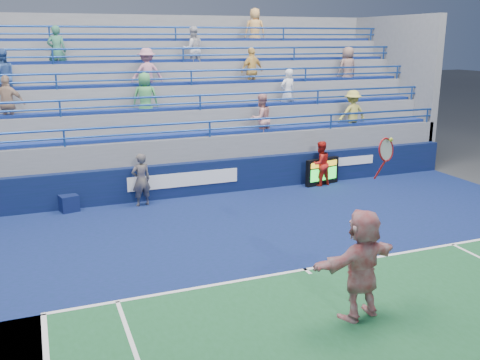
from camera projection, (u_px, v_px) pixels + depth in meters
name	position (u px, v px, depth m)	size (l,w,h in m)	color
ground	(305.00, 270.00, 11.79)	(120.00, 120.00, 0.00)	#333538
sponsor_wall	(212.00, 177.00, 17.50)	(18.00, 0.32, 1.10)	#091936
bleacher_stand	(181.00, 129.00, 20.64)	(18.00, 5.60, 6.13)	slate
serve_speed_board	(322.00, 172.00, 18.52)	(1.37, 0.42, 0.95)	black
judge_chair	(69.00, 202.00, 15.74)	(0.61, 0.62, 0.90)	#0D1742
tennis_player	(362.00, 264.00, 9.57)	(2.01, 1.01, 3.32)	silver
line_judge	(141.00, 180.00, 16.10)	(0.60, 0.39, 1.64)	#141638
ball_girl	(320.00, 164.00, 18.36)	(0.76, 0.59, 1.56)	red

